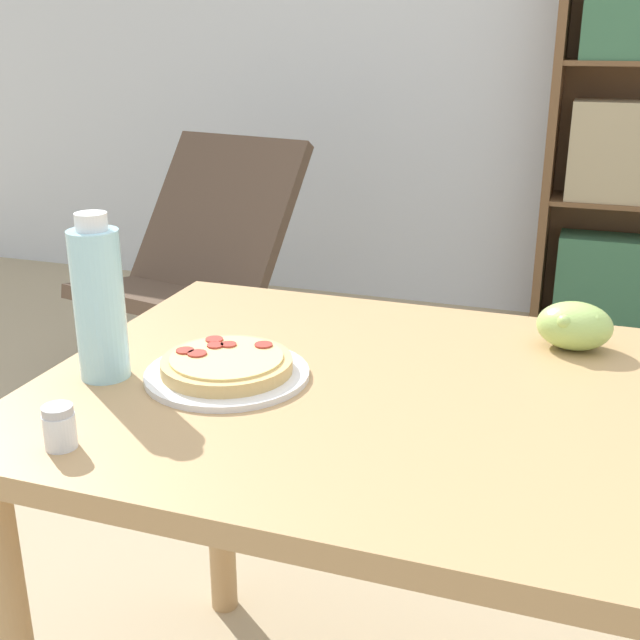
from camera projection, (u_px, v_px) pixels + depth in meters
The scene contains 7 objects.
wall_back at pixel (580, 20), 3.35m from camera, with size 8.00×0.05×2.60m.
dining_table at pixel (484, 467), 1.16m from camera, with size 1.32×0.78×0.76m.
pizza_on_plate at pixel (227, 368), 1.21m from camera, with size 0.25×0.25×0.04m.
grape_bunch at pixel (574, 326), 1.31m from camera, with size 0.12×0.09×0.08m.
drink_bottle at pixel (99, 302), 1.18m from camera, with size 0.07×0.07×0.25m.
salt_shaker at pixel (59, 427), 1.00m from camera, with size 0.04×0.04×0.06m.
lounge_chair_near at pixel (195, 306), 3.00m from camera, with size 0.72×0.87×0.88m.
Camera 1 is at (0.13, -1.11, 1.26)m, focal length 45.00 mm.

